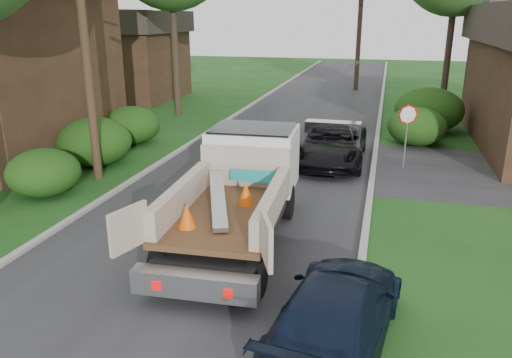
{
  "coord_description": "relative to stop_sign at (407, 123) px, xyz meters",
  "views": [
    {
      "loc": [
        4.35,
        -10.17,
        5.61
      ],
      "look_at": [
        0.97,
        2.8,
        1.2
      ],
      "focal_mm": 35.0,
      "sensor_mm": 36.0,
      "label": 1
    }
  ],
  "objects": [
    {
      "name": "hedge_left_a",
      "position": [
        -11.4,
        -6.0,
        -1.01
      ],
      "size": [
        2.34,
        2.34,
        1.53
      ],
      "primitive_type": "ellipsoid",
      "color": "#153A0D",
      "rests_on": "ground"
    },
    {
      "name": "stop_sign",
      "position": [
        0.0,
        0.0,
        0.0
      ],
      "size": [
        0.71,
        0.32,
        2.48
      ],
      "color": "slate",
      "rests_on": "ground"
    },
    {
      "name": "hedge_right_b",
      "position": [
        1.3,
        7.0,
        -0.67
      ],
      "size": [
        3.38,
        3.38,
        2.21
      ],
      "primitive_type": "ellipsoid",
      "color": "#153A0D",
      "rests_on": "ground"
    },
    {
      "name": "flatbed_truck",
      "position": [
        -4.39,
        -6.94,
        -0.38
      ],
      "size": [
        3.19,
        6.92,
        2.58
      ],
      "rotation": [
        0.0,
        0.0,
        0.05
      ],
      "color": "black",
      "rests_on": "ground"
    },
    {
      "name": "black_pickup",
      "position": [
        -2.8,
        0.16,
        -1.0
      ],
      "size": [
        2.63,
        5.61,
        1.55
      ],
      "primitive_type": "imported",
      "rotation": [
        0.0,
        0.0,
        0.01
      ],
      "color": "black",
      "rests_on": "ground"
    },
    {
      "name": "hedge_left_b",
      "position": [
        -11.7,
        -2.5,
        -0.84
      ],
      "size": [
        2.86,
        2.86,
        1.87
      ],
      "primitive_type": "ellipsoid",
      "color": "#153A0D",
      "rests_on": "ground"
    },
    {
      "name": "curb_left",
      "position": [
        -9.3,
        1.0,
        -1.72
      ],
      "size": [
        0.2,
        90.0,
        0.12
      ],
      "primitive_type": "cube",
      "color": "#9E9E99",
      "rests_on": "ground"
    },
    {
      "name": "navy_suv",
      "position": [
        -1.4,
        -11.5,
        -1.11
      ],
      "size": [
        2.47,
        4.8,
        1.33
      ],
      "primitive_type": "imported",
      "rotation": [
        0.0,
        0.0,
        3.0
      ],
      "color": "black",
      "rests_on": "ground"
    },
    {
      "name": "road",
      "position": [
        -5.2,
        1.0,
        -1.77
      ],
      "size": [
        8.0,
        90.0,
        0.02
      ],
      "primitive_type": "cube",
      "color": "#28282B",
      "rests_on": "ground"
    },
    {
      "name": "house_left_far",
      "position": [
        -18.7,
        13.0,
        1.27
      ],
      "size": [
        7.56,
        7.56,
        6.0
      ],
      "color": "#362216",
      "rests_on": "ground"
    },
    {
      "name": "curb_right",
      "position": [
        -1.1,
        1.0,
        -1.72
      ],
      "size": [
        0.2,
        90.0,
        0.12
      ],
      "primitive_type": "cube",
      "color": "#9E9E99",
      "rests_on": "ground"
    },
    {
      "name": "utility_pole",
      "position": [
        -10.68,
        -4.02,
        3.4
      ],
      "size": [
        2.42,
        1.25,
        10.0
      ],
      "color": "#382619",
      "rests_on": "ground"
    },
    {
      "name": "ground",
      "position": [
        -5.2,
        -9.0,
        -1.78
      ],
      "size": [
        120.0,
        120.0,
        0.0
      ],
      "primitive_type": "plane",
      "color": "#174614",
      "rests_on": "ground"
    },
    {
      "name": "hedge_right_a",
      "position": [
        0.6,
        4.0,
        -0.93
      ],
      "size": [
        2.6,
        2.6,
        1.7
      ],
      "primitive_type": "ellipsoid",
      "color": "#153A0D",
      "rests_on": "ground"
    },
    {
      "name": "hedge_left_c",
      "position": [
        -12.0,
        1.0,
        -0.93
      ],
      "size": [
        2.6,
        2.6,
        1.7
      ],
      "primitive_type": "ellipsoid",
      "color": "#153A0D",
      "rests_on": "ground"
    }
  ]
}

